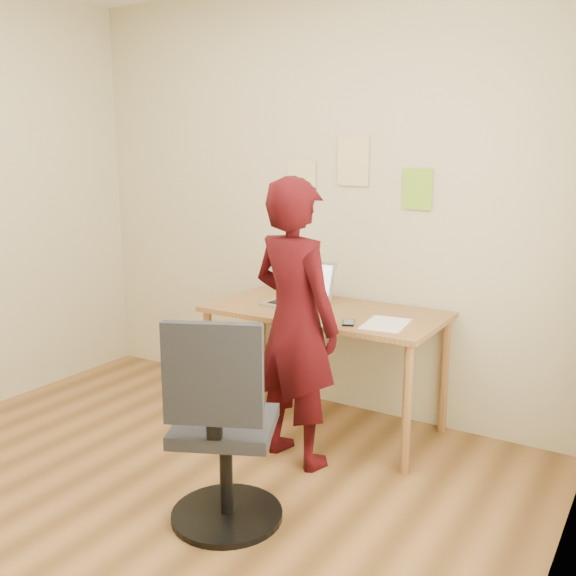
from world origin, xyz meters
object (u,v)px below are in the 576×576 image
Objects in this scene: person at (295,323)px; desk at (325,324)px; laptop at (300,296)px; phone at (349,323)px; office_chair at (222,439)px.

desk is at bearing -67.94° from person.
laptop reaches higher than phone.
person is (0.26, -0.49, -0.02)m from laptop.
desk is at bearing -5.35° from laptop.
phone is 1.04m from office_chair.
office_chair is at bearing -70.83° from laptop.
laptop is 0.25× the size of person.
person reaches higher than office_chair.
office_chair reaches higher than phone.
desk is 9.95× the size of phone.
person is at bearing -57.63° from laptop.
person is (-0.19, -0.24, 0.03)m from phone.
laptop reaches higher than desk.
person reaches higher than desk.
desk is at bearing 71.47° from office_chair.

